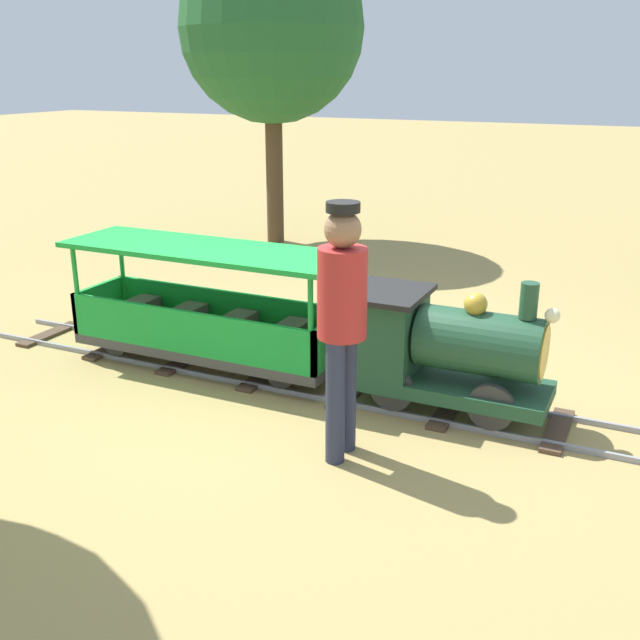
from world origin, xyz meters
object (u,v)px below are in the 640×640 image
Objects in this scene: locomotive at (440,347)px; passenger_car at (207,318)px; conductor_person at (342,312)px; oak_tree_near at (272,29)px.

locomotive reaches higher than passenger_car.
passenger_car is 1.45× the size of conductor_person.
locomotive is 0.61× the size of passenger_car.
oak_tree_near is at bearing -139.87° from locomotive.
locomotive is at bearing 158.02° from conductor_person.
locomotive is 6.16m from oak_tree_near.
passenger_car is at bearing -90.00° from locomotive.
passenger_car is (0.00, -1.94, -0.06)m from locomotive.
locomotive is 1.08m from conductor_person.
oak_tree_near reaches higher than locomotive.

